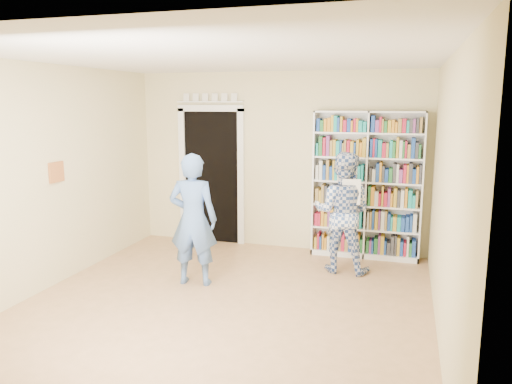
{
  "coord_description": "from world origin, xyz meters",
  "views": [
    {
      "loc": [
        1.87,
        -4.89,
        2.25
      ],
      "look_at": [
        0.12,
        0.9,
        1.15
      ],
      "focal_mm": 35.0,
      "sensor_mm": 36.0,
      "label": 1
    }
  ],
  "objects": [
    {
      "name": "floor",
      "position": [
        0.0,
        0.0,
        0.0
      ],
      "size": [
        5.0,
        5.0,
        0.0
      ],
      "primitive_type": "plane",
      "color": "#A2784E",
      "rests_on": "ground"
    },
    {
      "name": "ceiling",
      "position": [
        0.0,
        0.0,
        2.7
      ],
      "size": [
        5.0,
        5.0,
        0.0
      ],
      "primitive_type": "plane",
      "rotation": [
        3.14,
        0.0,
        0.0
      ],
      "color": "white",
      "rests_on": "wall_back"
    },
    {
      "name": "wall_back",
      "position": [
        0.0,
        2.5,
        1.35
      ],
      "size": [
        4.5,
        0.0,
        4.5
      ],
      "primitive_type": "plane",
      "rotation": [
        1.57,
        0.0,
        0.0
      ],
      "color": "beige",
      "rests_on": "floor"
    },
    {
      "name": "wall_left",
      "position": [
        -2.25,
        0.0,
        1.35
      ],
      "size": [
        0.0,
        5.0,
        5.0
      ],
      "primitive_type": "plane",
      "rotation": [
        1.57,
        0.0,
        1.57
      ],
      "color": "beige",
      "rests_on": "floor"
    },
    {
      "name": "wall_right",
      "position": [
        2.25,
        0.0,
        1.35
      ],
      "size": [
        0.0,
        5.0,
        5.0
      ],
      "primitive_type": "plane",
      "rotation": [
        1.57,
        0.0,
        -1.57
      ],
      "color": "beige",
      "rests_on": "floor"
    },
    {
      "name": "bookshelf",
      "position": [
        1.35,
        2.34,
        1.07
      ],
      "size": [
        1.54,
        0.29,
        2.12
      ],
      "rotation": [
        0.0,
        0.0,
        0.22
      ],
      "color": "white",
      "rests_on": "floor"
    },
    {
      "name": "doorway",
      "position": [
        -1.1,
        2.48,
        1.18
      ],
      "size": [
        1.1,
        0.08,
        2.43
      ],
      "color": "black",
      "rests_on": "floor"
    },
    {
      "name": "wall_art",
      "position": [
        -2.23,
        0.2,
        1.4
      ],
      "size": [
        0.03,
        0.25,
        0.25
      ],
      "primitive_type": "cube",
      "color": "maroon",
      "rests_on": "wall_left"
    },
    {
      "name": "man_blue",
      "position": [
        -0.6,
        0.6,
        0.82
      ],
      "size": [
        0.65,
        0.47,
        1.64
      ],
      "primitive_type": "imported",
      "rotation": [
        0.0,
        0.0,
        3.27
      ],
      "color": "#5176B4",
      "rests_on": "floor"
    },
    {
      "name": "man_plaid",
      "position": [
        1.1,
        1.62,
        0.81
      ],
      "size": [
        0.82,
        0.66,
        1.61
      ],
      "primitive_type": "imported",
      "rotation": [
        0.0,
        0.0,
        3.07
      ],
      "color": "#2F4D91",
      "rests_on": "floor"
    },
    {
      "name": "paper_sheet",
      "position": [
        1.22,
        1.45,
        1.11
      ],
      "size": [
        0.23,
        0.05,
        0.33
      ],
      "primitive_type": "cube",
      "rotation": [
        0.0,
        0.0,
        0.16
      ],
      "color": "white",
      "rests_on": "man_plaid"
    }
  ]
}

